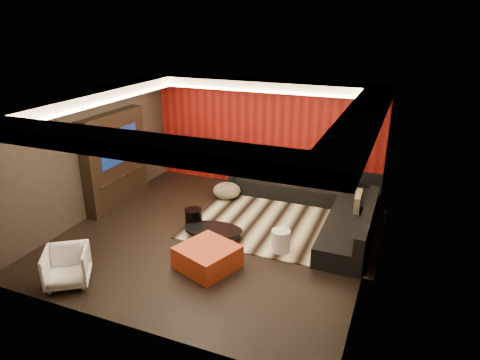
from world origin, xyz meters
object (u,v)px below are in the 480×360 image
at_px(drum_stool, 194,219).
at_px(orange_ottoman, 207,257).
at_px(armchair, 67,267).
at_px(white_side_table, 281,241).
at_px(sectional_sofa, 319,202).
at_px(coffee_table, 213,233).

xyz_separation_m(drum_stool, orange_ottoman, (0.93, -1.23, -0.03)).
relative_size(drum_stool, orange_ottoman, 0.46).
distance_m(drum_stool, armchair, 2.76).
distance_m(white_side_table, sectional_sofa, 2.01).
distance_m(coffee_table, armchair, 2.83).
bearing_deg(drum_stool, orange_ottoman, -52.97).
bearing_deg(white_side_table, orange_ottoman, -136.05).
distance_m(armchair, sectional_sofa, 5.45).
bearing_deg(coffee_table, armchair, -124.54).
distance_m(orange_ottoman, sectional_sofa, 3.30).
height_order(coffee_table, orange_ottoman, orange_ottoman).
distance_m(coffee_table, drum_stool, 0.63).
relative_size(orange_ottoman, armchair, 1.31).
bearing_deg(white_side_table, sectional_sofa, 81.42).
bearing_deg(sectional_sofa, white_side_table, -98.58).
bearing_deg(coffee_table, sectional_sofa, 49.60).
relative_size(drum_stool, sectional_sofa, 0.12).
bearing_deg(sectional_sofa, drum_stool, -142.17).
xyz_separation_m(drum_stool, white_side_table, (1.98, -0.22, -0.01)).
bearing_deg(orange_ottoman, drum_stool, 127.03).
distance_m(coffee_table, white_side_table, 1.42).
height_order(armchair, sectional_sofa, sectional_sofa).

